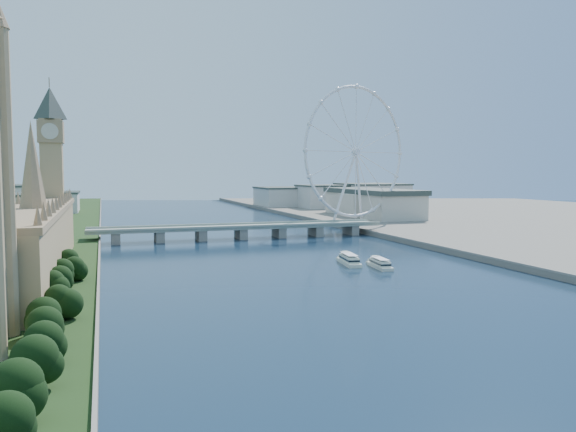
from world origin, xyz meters
name	(u,v)px	position (x,y,z in m)	size (l,w,h in m)	color
ground	(529,376)	(0.00, 0.00, 0.00)	(2000.00, 2000.00, 0.00)	#1B354B
tree_row	(51,314)	(-113.00, 66.00, 8.45)	(8.83, 200.83, 19.72)	black
parliament_range	(35,240)	(-128.00, 170.00, 18.48)	(24.00, 200.00, 70.00)	tan
big_ben	(51,145)	(-128.00, 278.00, 66.57)	(20.02, 20.02, 110.00)	tan
westminster_bridge	(241,230)	(0.00, 300.00, 6.63)	(220.00, 22.00, 9.50)	gray
london_eye	(356,152)	(119.98, 355.08, 67.52)	(113.60, 39.12, 124.30)	silver
county_hall	(372,219)	(175.00, 430.00, 0.00)	(54.00, 144.00, 35.00)	beige
city_skyline	(222,199)	(39.22, 560.08, 16.96)	(505.00, 280.00, 32.00)	beige
tour_boat_near	(349,264)	(27.41, 165.42, 0.00)	(7.28, 28.57, 6.30)	silver
tour_boat_far	(380,268)	(37.95, 150.12, 0.00)	(6.55, 25.83, 5.67)	beige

